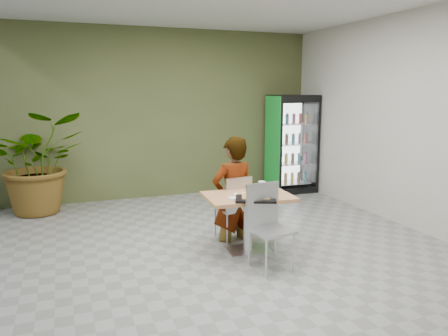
{
  "coord_description": "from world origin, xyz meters",
  "views": [
    {
      "loc": [
        -1.84,
        -4.76,
        2.04
      ],
      "look_at": [
        0.21,
        0.73,
        1.0
      ],
      "focal_mm": 35.0,
      "sensor_mm": 36.0,
      "label": 1
    }
  ],
  "objects_px": {
    "soda_cup": "(262,188)",
    "potted_plant": "(39,163)",
    "dining_table": "(248,211)",
    "cafeteria_tray": "(256,199)",
    "seated_woman": "(233,200)",
    "beverage_fridge": "(292,144)",
    "chair_far": "(235,203)",
    "chair_near": "(267,219)"
  },
  "relations": [
    {
      "from": "soda_cup",
      "to": "potted_plant",
      "type": "height_order",
      "value": "potted_plant"
    },
    {
      "from": "dining_table",
      "to": "chair_far",
      "type": "relative_size",
      "value": 1.24
    },
    {
      "from": "cafeteria_tray",
      "to": "potted_plant",
      "type": "xyz_separation_m",
      "value": [
        -2.52,
        3.2,
        0.09
      ]
    },
    {
      "from": "soda_cup",
      "to": "beverage_fridge",
      "type": "height_order",
      "value": "beverage_fridge"
    },
    {
      "from": "dining_table",
      "to": "soda_cup",
      "type": "xyz_separation_m",
      "value": [
        0.19,
        0.01,
        0.29
      ]
    },
    {
      "from": "beverage_fridge",
      "to": "potted_plant",
      "type": "relative_size",
      "value": 1.14
    },
    {
      "from": "soda_cup",
      "to": "potted_plant",
      "type": "distance_m",
      "value": 4.0
    },
    {
      "from": "dining_table",
      "to": "chair_near",
      "type": "xyz_separation_m",
      "value": [
        0.02,
        -0.49,
        0.04
      ]
    },
    {
      "from": "potted_plant",
      "to": "chair_far",
      "type": "bearing_deg",
      "value": -43.97
    },
    {
      "from": "seated_woman",
      "to": "beverage_fridge",
      "type": "height_order",
      "value": "beverage_fridge"
    },
    {
      "from": "chair_near",
      "to": "soda_cup",
      "type": "bearing_deg",
      "value": 64.53
    },
    {
      "from": "chair_far",
      "to": "chair_near",
      "type": "relative_size",
      "value": 0.92
    },
    {
      "from": "seated_woman",
      "to": "beverage_fridge",
      "type": "bearing_deg",
      "value": -142.14
    },
    {
      "from": "seated_woman",
      "to": "dining_table",
      "type": "bearing_deg",
      "value": 80.91
    },
    {
      "from": "seated_woman",
      "to": "cafeteria_tray",
      "type": "bearing_deg",
      "value": 79.36
    },
    {
      "from": "cafeteria_tray",
      "to": "soda_cup",
      "type": "bearing_deg",
      "value": 52.64
    },
    {
      "from": "beverage_fridge",
      "to": "cafeteria_tray",
      "type": "bearing_deg",
      "value": -124.66
    },
    {
      "from": "seated_woman",
      "to": "cafeteria_tray",
      "type": "distance_m",
      "value": 0.81
    },
    {
      "from": "cafeteria_tray",
      "to": "dining_table",
      "type": "bearing_deg",
      "value": 85.33
    },
    {
      "from": "soda_cup",
      "to": "cafeteria_tray",
      "type": "distance_m",
      "value": 0.36
    },
    {
      "from": "chair_near",
      "to": "potted_plant",
      "type": "distance_m",
      "value": 4.29
    },
    {
      "from": "potted_plant",
      "to": "dining_table",
      "type": "bearing_deg",
      "value": -49.14
    },
    {
      "from": "dining_table",
      "to": "soda_cup",
      "type": "relative_size",
      "value": 7.06
    },
    {
      "from": "chair_far",
      "to": "seated_woman",
      "type": "relative_size",
      "value": 0.52
    },
    {
      "from": "dining_table",
      "to": "chair_near",
      "type": "distance_m",
      "value": 0.49
    },
    {
      "from": "cafeteria_tray",
      "to": "potted_plant",
      "type": "bearing_deg",
      "value": 128.14
    },
    {
      "from": "chair_near",
      "to": "beverage_fridge",
      "type": "height_order",
      "value": "beverage_fridge"
    },
    {
      "from": "dining_table",
      "to": "beverage_fridge",
      "type": "distance_m",
      "value": 3.65
    },
    {
      "from": "beverage_fridge",
      "to": "potted_plant",
      "type": "height_order",
      "value": "beverage_fridge"
    },
    {
      "from": "cafeteria_tray",
      "to": "beverage_fridge",
      "type": "relative_size",
      "value": 0.24
    },
    {
      "from": "seated_woman",
      "to": "soda_cup",
      "type": "bearing_deg",
      "value": 101.63
    },
    {
      "from": "dining_table",
      "to": "potted_plant",
      "type": "xyz_separation_m",
      "value": [
        -2.54,
        2.93,
        0.32
      ]
    },
    {
      "from": "soda_cup",
      "to": "cafeteria_tray",
      "type": "bearing_deg",
      "value": -127.36
    },
    {
      "from": "dining_table",
      "to": "seated_woman",
      "type": "xyz_separation_m",
      "value": [
        0.0,
        0.51,
        0.03
      ]
    },
    {
      "from": "dining_table",
      "to": "cafeteria_tray",
      "type": "distance_m",
      "value": 0.35
    },
    {
      "from": "soda_cup",
      "to": "cafeteria_tray",
      "type": "height_order",
      "value": "soda_cup"
    },
    {
      "from": "chair_far",
      "to": "beverage_fridge",
      "type": "relative_size",
      "value": 0.46
    },
    {
      "from": "dining_table",
      "to": "beverage_fridge",
      "type": "relative_size",
      "value": 0.57
    },
    {
      "from": "chair_near",
      "to": "seated_woman",
      "type": "height_order",
      "value": "seated_woman"
    },
    {
      "from": "chair_far",
      "to": "beverage_fridge",
      "type": "height_order",
      "value": "beverage_fridge"
    },
    {
      "from": "chair_far",
      "to": "cafeteria_tray",
      "type": "xyz_separation_m",
      "value": [
        -0.04,
        -0.74,
        0.24
      ]
    },
    {
      "from": "cafeteria_tray",
      "to": "beverage_fridge",
      "type": "distance_m",
      "value": 3.86
    }
  ]
}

